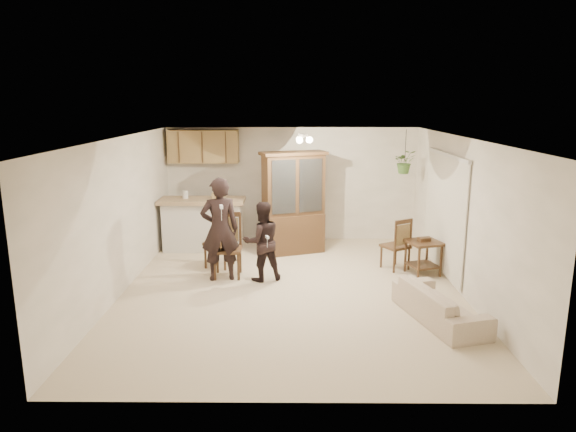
{
  "coord_description": "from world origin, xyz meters",
  "views": [
    {
      "loc": [
        0.01,
        -8.02,
        3.06
      ],
      "look_at": [
        -0.06,
        0.4,
        1.17
      ],
      "focal_mm": 32.0,
      "sensor_mm": 36.0,
      "label": 1
    }
  ],
  "objects_px": {
    "child": "(262,242)",
    "adult": "(220,229)",
    "chair_hutch_left": "(219,251)",
    "china_hutch": "(293,204)",
    "sofa": "(440,296)",
    "side_table": "(423,257)",
    "chair_bar": "(228,259)",
    "chair_hutch_right": "(395,254)"
  },
  "relations": [
    {
      "from": "child",
      "to": "side_table",
      "type": "relative_size",
      "value": 1.91
    },
    {
      "from": "side_table",
      "to": "china_hutch",
      "type": "bearing_deg",
      "value": 149.86
    },
    {
      "from": "child",
      "to": "chair_hutch_left",
      "type": "relative_size",
      "value": 1.26
    },
    {
      "from": "child",
      "to": "china_hutch",
      "type": "height_order",
      "value": "china_hutch"
    },
    {
      "from": "chair_hutch_left",
      "to": "chair_hutch_right",
      "type": "height_order",
      "value": "chair_hutch_left"
    },
    {
      "from": "side_table",
      "to": "sofa",
      "type": "bearing_deg",
      "value": -97.28
    },
    {
      "from": "chair_hutch_right",
      "to": "chair_hutch_left",
      "type": "bearing_deg",
      "value": -32.91
    },
    {
      "from": "sofa",
      "to": "chair_hutch_right",
      "type": "height_order",
      "value": "chair_hutch_right"
    },
    {
      "from": "chair_hutch_right",
      "to": "adult",
      "type": "bearing_deg",
      "value": -19.95
    },
    {
      "from": "adult",
      "to": "china_hutch",
      "type": "bearing_deg",
      "value": -140.26
    },
    {
      "from": "adult",
      "to": "side_table",
      "type": "xyz_separation_m",
      "value": [
        3.6,
        0.3,
        -0.58
      ]
    },
    {
      "from": "china_hutch",
      "to": "chair_bar",
      "type": "height_order",
      "value": "china_hutch"
    },
    {
      "from": "sofa",
      "to": "chair_hutch_left",
      "type": "relative_size",
      "value": 1.74
    },
    {
      "from": "sofa",
      "to": "chair_bar",
      "type": "bearing_deg",
      "value": 44.5
    },
    {
      "from": "chair_hutch_left",
      "to": "chair_hutch_right",
      "type": "bearing_deg",
      "value": 14.14
    },
    {
      "from": "chair_hutch_right",
      "to": "china_hutch",
      "type": "bearing_deg",
      "value": -59.81
    },
    {
      "from": "adult",
      "to": "child",
      "type": "distance_m",
      "value": 0.76
    },
    {
      "from": "chair_bar",
      "to": "side_table",
      "type": "bearing_deg",
      "value": 1.02
    },
    {
      "from": "sofa",
      "to": "chair_hutch_right",
      "type": "xyz_separation_m",
      "value": [
        -0.18,
        2.31,
        -0.09
      ]
    },
    {
      "from": "chair_bar",
      "to": "chair_hutch_right",
      "type": "distance_m",
      "value": 3.09
    },
    {
      "from": "child",
      "to": "chair_bar",
      "type": "xyz_separation_m",
      "value": [
        -0.62,
        0.17,
        -0.36
      ]
    },
    {
      "from": "child",
      "to": "chair_hutch_right",
      "type": "height_order",
      "value": "child"
    },
    {
      "from": "china_hutch",
      "to": "side_table",
      "type": "distance_m",
      "value": 2.79
    },
    {
      "from": "adult",
      "to": "chair_hutch_left",
      "type": "bearing_deg",
      "value": -92.88
    },
    {
      "from": "chair_bar",
      "to": "adult",
      "type": "bearing_deg",
      "value": -125.23
    },
    {
      "from": "chair_hutch_left",
      "to": "chair_bar",
      "type": "bearing_deg",
      "value": -52.43
    },
    {
      "from": "chair_hutch_left",
      "to": "chair_hutch_right",
      "type": "relative_size",
      "value": 1.1
    },
    {
      "from": "chair_hutch_left",
      "to": "child",
      "type": "bearing_deg",
      "value": -25.16
    },
    {
      "from": "sofa",
      "to": "child",
      "type": "bearing_deg",
      "value": 41.53
    },
    {
      "from": "side_table",
      "to": "chair_bar",
      "type": "bearing_deg",
      "value": -177.49
    },
    {
      "from": "sofa",
      "to": "adult",
      "type": "relative_size",
      "value": 1.04
    },
    {
      "from": "adult",
      "to": "chair_bar",
      "type": "height_order",
      "value": "adult"
    },
    {
      "from": "side_table",
      "to": "child",
      "type": "bearing_deg",
      "value": -173.6
    },
    {
      "from": "adult",
      "to": "chair_hutch_left",
      "type": "height_order",
      "value": "adult"
    },
    {
      "from": "china_hutch",
      "to": "adult",
      "type": "bearing_deg",
      "value": -147.8
    },
    {
      "from": "sofa",
      "to": "side_table",
      "type": "distance_m",
      "value": 2.01
    },
    {
      "from": "child",
      "to": "chair_hutch_right",
      "type": "bearing_deg",
      "value": 175.26
    },
    {
      "from": "child",
      "to": "china_hutch",
      "type": "distance_m",
      "value": 1.8
    },
    {
      "from": "sofa",
      "to": "side_table",
      "type": "bearing_deg",
      "value": -23.16
    },
    {
      "from": "child",
      "to": "chair_hutch_left",
      "type": "xyz_separation_m",
      "value": [
        -0.85,
        0.75,
        -0.37
      ]
    },
    {
      "from": "child",
      "to": "adult",
      "type": "bearing_deg",
      "value": -20.91
    },
    {
      "from": "chair_hutch_left",
      "to": "china_hutch",
      "type": "bearing_deg",
      "value": 49.81
    }
  ]
}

